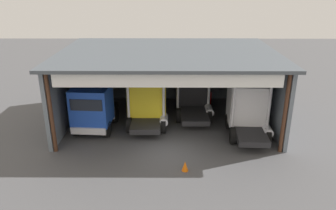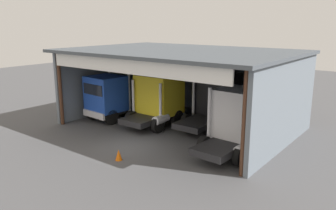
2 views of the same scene
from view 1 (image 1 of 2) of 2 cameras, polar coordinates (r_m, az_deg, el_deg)
The scene contains 9 objects.
ground_plane at distance 19.83m, azimuth -0.05°, elevation -8.20°, with size 80.00×80.00×0.00m, color #4C4C4F.
workshop_shed at distance 23.78m, azimuth 0.03°, elevation 6.20°, with size 14.58×10.32×5.16m.
truck_blue_left_bay at distance 22.39m, azimuth -12.82°, elevation -0.49°, with size 2.64×5.01×3.62m.
truck_yellow_center_left_bay at distance 22.84m, azimuth -3.60°, elevation 0.87°, with size 2.77×4.40×3.44m.
truck_black_center_bay at distance 24.76m, azimuth 4.30°, elevation 2.57°, with size 2.69×5.17×3.65m.
truck_white_center_right_bay at distance 22.02m, azimuth 13.71°, elevation -0.55°, with size 2.66×4.65×3.60m.
oil_drum at distance 27.64m, azimuth -11.28°, elevation 1.06°, with size 0.58×0.58×0.87m, color gold.
tool_cart at distance 27.35m, azimuth 6.54°, elevation 1.26°, with size 0.90×0.60×1.00m, color red.
traffic_cone at distance 17.99m, azimuth 2.97°, elevation -10.54°, with size 0.36×0.36×0.56m, color orange.
Camera 1 is at (0.10, -17.31, 9.69)m, focal length 35.14 mm.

